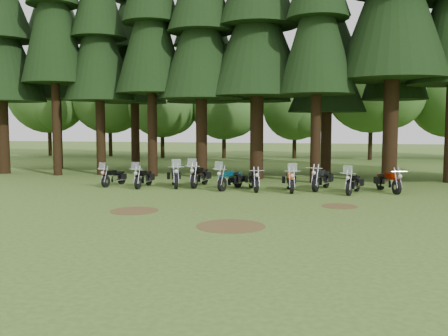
{
  "coord_description": "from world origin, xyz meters",
  "views": [
    {
      "loc": [
        3.78,
        -19.24,
        3.26
      ],
      "look_at": [
        -0.99,
        5.0,
        1.0
      ],
      "focal_mm": 40.0,
      "sensor_mm": 36.0,
      "label": 1
    }
  ],
  "objects": [
    {
      "name": "ground",
      "position": [
        0.0,
        0.0,
        0.0
      ],
      "size": [
        120.0,
        120.0,
        0.0
      ],
      "primitive_type": "plane",
      "color": "#3E601F",
      "rests_on": "ground"
    },
    {
      "name": "pine_front_2",
      "position": [
        -9.78,
        9.82,
        9.71
      ],
      "size": [
        4.32,
        4.32,
        16.22
      ],
      "color": "black",
      "rests_on": "ground"
    },
    {
      "name": "pine_front_4",
      "position": [
        -3.21,
        9.4,
        9.78
      ],
      "size": [
        4.95,
        4.95,
        16.33
      ],
      "color": "black",
      "rests_on": "ground"
    },
    {
      "name": "pine_front_5",
      "position": [
        0.07,
        9.44,
        10.01
      ],
      "size": [
        5.81,
        5.81,
        16.72
      ],
      "color": "black",
      "rests_on": "ground"
    },
    {
      "name": "pine_back_0",
      "position": [
        -14.68,
        13.25,
        10.31
      ],
      "size": [
        5.0,
        5.0,
        17.21
      ],
      "color": "black",
      "rests_on": "ground"
    },
    {
      "name": "pine_back_1",
      "position": [
        -9.26,
        14.35,
        9.71
      ],
      "size": [
        4.52,
        4.52,
        16.22
      ],
      "color": "black",
      "rests_on": "ground"
    },
    {
      "name": "pine_back_2",
      "position": [
        -4.38,
        14.4,
        9.76
      ],
      "size": [
        4.85,
        4.85,
        16.3
      ],
      "color": "black",
      "rests_on": "ground"
    },
    {
      "name": "pine_back_3",
      "position": [
        -0.37,
        12.94,
        9.7
      ],
      "size": [
        4.35,
        4.35,
        16.2
      ],
      "color": "black",
      "rests_on": "ground"
    },
    {
      "name": "pine_back_4",
      "position": [
        4.04,
        13.25,
        8.25
      ],
      "size": [
        4.94,
        4.94,
        13.78
      ],
      "color": "black",
      "rests_on": "ground"
    },
    {
      "name": "pine_back_5",
      "position": [
        8.07,
        12.86,
        9.78
      ],
      "size": [
        3.94,
        3.94,
        16.33
      ],
      "color": "black",
      "rests_on": "ground"
    },
    {
      "name": "decid_0",
      "position": [
        -22.1,
        25.26,
        5.9
      ],
      "size": [
        8.0,
        7.78,
        10.0
      ],
      "color": "black",
      "rests_on": "ground"
    },
    {
      "name": "decid_1",
      "position": [
        -15.99,
        25.76,
        5.83
      ],
      "size": [
        7.91,
        7.69,
        9.88
      ],
      "color": "black",
      "rests_on": "ground"
    },
    {
      "name": "decid_2",
      "position": [
        -10.43,
        24.78,
        4.95
      ],
      "size": [
        6.72,
        6.53,
        8.4
      ],
      "color": "black",
      "rests_on": "ground"
    },
    {
      "name": "decid_3",
      "position": [
        -4.71,
        25.13,
        4.51
      ],
      "size": [
        6.12,
        5.95,
        7.65
      ],
      "color": "black",
      "rests_on": "ground"
    },
    {
      "name": "decid_4",
      "position": [
        1.58,
        26.32,
        4.37
      ],
      "size": [
        5.93,
        5.76,
        7.41
      ],
      "color": "black",
      "rests_on": "ground"
    },
    {
      "name": "decid_5",
      "position": [
        8.29,
        25.71,
        6.23
      ],
      "size": [
        8.45,
        8.21,
        10.56
      ],
      "color": "black",
      "rests_on": "ground"
    },
    {
      "name": "dirt_patch_0",
      "position": [
        -3.0,
        -2.0,
        0.01
      ],
      "size": [
        1.8,
        1.8,
        0.01
      ],
      "primitive_type": "cylinder",
      "color": "#4C3D1E",
      "rests_on": "ground"
    },
    {
      "name": "dirt_patch_1",
      "position": [
        4.5,
        0.5,
        0.01
      ],
      "size": [
        1.4,
        1.4,
        0.01
      ],
      "primitive_type": "cylinder",
      "color": "#4C3D1E",
      "rests_on": "ground"
    },
    {
      "name": "dirt_patch_2",
      "position": [
        1.0,
        -4.0,
        0.01
      ],
      "size": [
        2.2,
        2.2,
        0.01
      ],
      "primitive_type": "cylinder",
      "color": "#4C3D1E",
      "rests_on": "ground"
    },
    {
      "name": "motorcycle_0",
      "position": [
        -6.74,
        4.73,
        0.43
      ],
      "size": [
        0.65,
        2.03,
        1.28
      ],
      "rotation": [
        0.0,
        0.0,
        -0.2
      ],
      "color": "black",
      "rests_on": "ground"
    },
    {
      "name": "motorcycle_1",
      "position": [
        -5.02,
        4.45,
        0.45
      ],
      "size": [
        0.41,
        2.16,
        1.36
      ],
      "rotation": [
        0.0,
        0.0,
        -0.02
      ],
      "color": "black",
      "rests_on": "ground"
    },
    {
      "name": "motorcycle_2",
      "position": [
        -3.52,
        4.91,
        0.5
      ],
      "size": [
        1.12,
        2.32,
        1.5
      ],
      "rotation": [
        0.0,
        0.0,
        0.36
      ],
      "color": "black",
      "rests_on": "ground"
    },
    {
      "name": "motorcycle_3",
      "position": [
        -2.32,
        5.31,
        0.51
      ],
      "size": [
        0.54,
        2.42,
        1.52
      ],
      "rotation": [
        0.0,
        0.0,
        -0.09
      ],
      "color": "black",
      "rests_on": "ground"
    },
    {
      "name": "motorcycle_4",
      "position": [
        -0.58,
        4.5,
        0.48
      ],
      "size": [
        1.02,
        2.26,
        1.45
      ],
      "rotation": [
        0.0,
        0.0,
        -0.34
      ],
      "color": "black",
      "rests_on": "ground"
    },
    {
      "name": "motorcycle_5",
      "position": [
        0.58,
        4.4,
        0.46
      ],
      "size": [
        0.78,
        2.16,
        0.9
      ],
      "rotation": [
        0.0,
        0.0,
        0.29
      ],
      "color": "black",
      "rests_on": "ground"
    },
    {
      "name": "motorcycle_6",
      "position": [
        2.33,
        4.41,
        0.48
      ],
      "size": [
        0.63,
        2.28,
        1.43
      ],
      "rotation": [
        0.0,
        0.0,
        0.15
      ],
      "color": "black",
      "rests_on": "ground"
    },
    {
      "name": "motorcycle_7",
      "position": [
        3.77,
        5.23,
        0.5
      ],
      "size": [
        0.85,
        2.35,
        0.98
      ],
      "rotation": [
        0.0,
        0.0,
        -0.3
      ],
      "color": "black",
      "rests_on": "ground"
    },
    {
      "name": "motorcycle_8",
      "position": [
        5.22,
        4.2,
        0.46
      ],
      "size": [
        0.91,
        2.16,
        1.38
      ],
      "rotation": [
        0.0,
        0.0,
        -0.3
      ],
      "color": "black",
      "rests_on": "ground"
    },
    {
      "name": "motorcycle_9",
      "position": [
        6.86,
        5.03,
        0.47
      ],
      "size": [
        0.91,
        2.15,
        0.91
      ],
      "rotation": [
        0.0,
        0.0,
        0.35
      ],
      "color": "black",
      "rests_on": "ground"
    }
  ]
}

